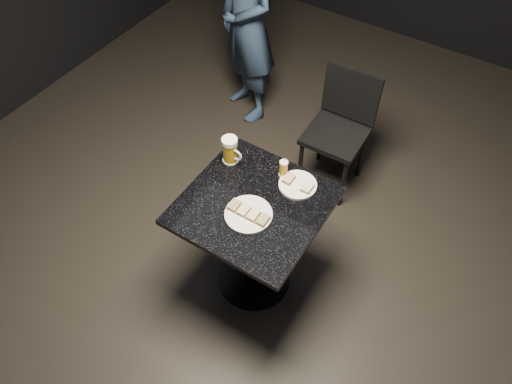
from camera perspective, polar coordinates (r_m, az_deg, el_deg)
floor at (r=3.13m, az=-0.20°, el=-9.85°), size 6.00×6.00×0.00m
room_shell at (r=1.78m, az=-0.37°, el=20.97°), size 6.00×6.00×6.00m
plate_large at (r=2.46m, az=-0.86°, el=-2.57°), size 0.24×0.24×0.01m
plate_small at (r=2.59m, az=4.79°, el=0.81°), size 0.20×0.20×0.01m
patron at (r=3.70m, az=-0.95°, el=18.78°), size 0.68×0.60×1.55m
table at (r=2.70m, az=-0.23°, el=-4.50°), size 0.70×0.70×0.75m
beer_mug at (r=2.65m, az=-2.96°, el=4.80°), size 0.13×0.09×0.16m
beer_tumbler at (r=2.60m, az=3.17°, el=2.71°), size 0.05×0.05×0.10m
chair at (r=3.33m, az=9.64°, el=7.65°), size 0.38×0.38×0.86m
canapes_on_plate_large at (r=2.44m, az=-0.86°, el=-2.34°), size 0.22×0.07×0.02m
canapes_on_plate_small at (r=2.57m, az=4.82°, el=1.05°), size 0.16×0.07×0.02m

